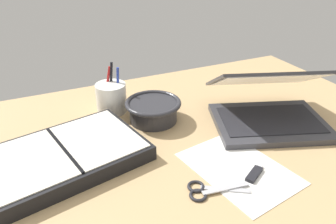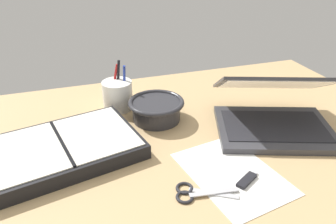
# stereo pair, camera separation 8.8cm
# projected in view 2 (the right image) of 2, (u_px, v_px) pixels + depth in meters

# --- Properties ---
(desk_top) EXTENTS (1.40, 1.00, 0.02)m
(desk_top) POSITION_uv_depth(u_px,v_px,m) (184.00, 151.00, 0.86)
(desk_top) COLOR tan
(desk_top) RESTS_ON ground
(laptop) EXTENTS (0.39, 0.37, 0.18)m
(laptop) POSITION_uv_depth(u_px,v_px,m) (273.00, 112.00, 0.93)
(laptop) COLOR #38383D
(laptop) RESTS_ON desk_top
(bowl) EXTENTS (0.17, 0.17, 0.06)m
(bowl) POSITION_uv_depth(u_px,v_px,m) (156.00, 109.00, 0.98)
(bowl) COLOR #2D2D33
(bowl) RESTS_ON desk_top
(pen_cup) EXTENTS (0.09, 0.09, 0.15)m
(pen_cup) POSITION_uv_depth(u_px,v_px,m) (118.00, 95.00, 1.03)
(pen_cup) COLOR white
(pen_cup) RESTS_ON desk_top
(planner) EXTENTS (0.41, 0.32, 0.04)m
(planner) POSITION_uv_depth(u_px,v_px,m) (63.00, 149.00, 0.82)
(planner) COLOR black
(planner) RESTS_ON desk_top
(scissors) EXTENTS (0.14, 0.09, 0.01)m
(scissors) POSITION_uv_depth(u_px,v_px,m) (193.00, 193.00, 0.70)
(scissors) COLOR #B7B7BC
(scissors) RESTS_ON desk_top
(paper_sheet_front) EXTENTS (0.23, 0.29, 0.00)m
(paper_sheet_front) POSITION_uv_depth(u_px,v_px,m) (232.00, 173.00, 0.77)
(paper_sheet_front) COLOR white
(paper_sheet_front) RESTS_ON desk_top
(usb_drive) EXTENTS (0.07, 0.05, 0.01)m
(usb_drive) POSITION_uv_depth(u_px,v_px,m) (247.00, 180.00, 0.74)
(usb_drive) COLOR black
(usb_drive) RESTS_ON desk_top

